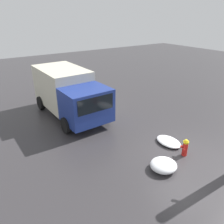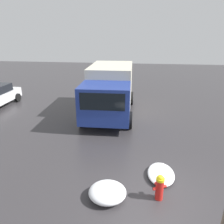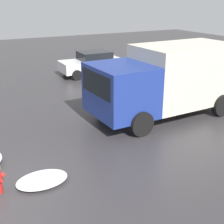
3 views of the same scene
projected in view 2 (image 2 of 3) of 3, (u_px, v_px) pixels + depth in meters
ground_plane at (159, 198)px, 6.61m from camera, size 60.00×60.00×0.00m
fire_hydrant at (160, 187)px, 6.47m from camera, size 0.36×0.43×0.84m
delivery_truck at (110, 89)px, 13.01m from camera, size 6.23×2.91×2.83m
snow_pile_by_hydrant at (161, 174)px, 7.57m from camera, size 1.37×0.92×0.22m
snow_pile_curbside at (107, 192)px, 6.57m from camera, size 1.08×1.14×0.41m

